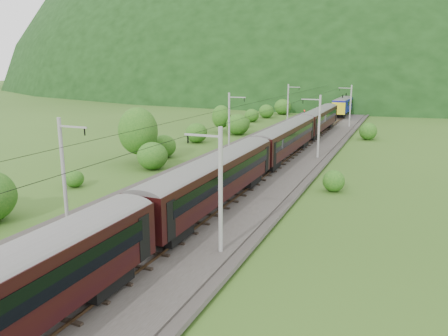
% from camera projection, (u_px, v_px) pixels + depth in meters
% --- Properties ---
extents(ground, '(600.00, 600.00, 0.00)m').
position_uv_depth(ground, '(139.00, 241.00, 30.25)').
color(ground, '#2E4D18').
rests_on(ground, ground).
extents(railbed, '(14.00, 220.00, 0.30)m').
position_uv_depth(railbed, '(201.00, 199.00, 39.20)').
color(railbed, '#38332D').
rests_on(railbed, ground).
extents(track_left, '(2.40, 220.00, 0.27)m').
position_uv_depth(track_left, '(177.00, 194.00, 40.05)').
color(track_left, brown).
rests_on(track_left, railbed).
extents(track_right, '(2.40, 220.00, 0.27)m').
position_uv_depth(track_right, '(226.00, 200.00, 38.25)').
color(track_right, brown).
rests_on(track_right, railbed).
extents(catenary_left, '(2.54, 192.28, 8.00)m').
position_uv_depth(catenary_left, '(230.00, 120.00, 60.27)').
color(catenary_left, gray).
rests_on(catenary_left, railbed).
extents(catenary_right, '(2.54, 192.28, 8.00)m').
position_uv_depth(catenary_right, '(318.00, 125.00, 55.67)').
color(catenary_right, gray).
rests_on(catenary_right, railbed).
extents(overhead_wires, '(4.83, 198.00, 0.03)m').
position_uv_depth(overhead_wires, '(200.00, 122.00, 37.62)').
color(overhead_wires, black).
rests_on(overhead_wires, ground).
extents(mountain_main, '(504.00, 360.00, 244.00)m').
position_uv_depth(mountain_main, '(380.00, 86.00, 263.79)').
color(mountain_main, black).
rests_on(mountain_main, ground).
extents(mountain_ridge, '(336.00, 280.00, 132.00)m').
position_uv_depth(mountain_ridge, '(223.00, 81.00, 344.83)').
color(mountain_ridge, black).
rests_on(mountain_ridge, ground).
extents(train, '(2.94, 140.41, 5.11)m').
position_uv_depth(train, '(257.00, 148.00, 45.30)').
color(train, black).
rests_on(train, ground).
extents(hazard_post_near, '(0.15, 0.15, 1.43)m').
position_uv_depth(hazard_post_near, '(292.00, 136.00, 69.38)').
color(hazard_post_near, red).
rests_on(hazard_post_near, railbed).
extents(hazard_post_far, '(0.18, 0.18, 1.70)m').
position_uv_depth(hazard_post_far, '(275.00, 147.00, 59.04)').
color(hazard_post_far, red).
rests_on(hazard_post_far, railbed).
extents(signal, '(0.26, 0.26, 2.38)m').
position_uv_depth(signal, '(304.00, 115.00, 93.46)').
color(signal, black).
rests_on(signal, railbed).
extents(vegetation_left, '(10.20, 149.86, 6.96)m').
position_uv_depth(vegetation_left, '(143.00, 147.00, 52.50)').
color(vegetation_left, '#1A5115').
rests_on(vegetation_left, ground).
extents(vegetation_right, '(3.97, 94.62, 3.13)m').
position_uv_depth(vegetation_right, '(272.00, 293.00, 20.66)').
color(vegetation_right, '#1A5115').
rests_on(vegetation_right, ground).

